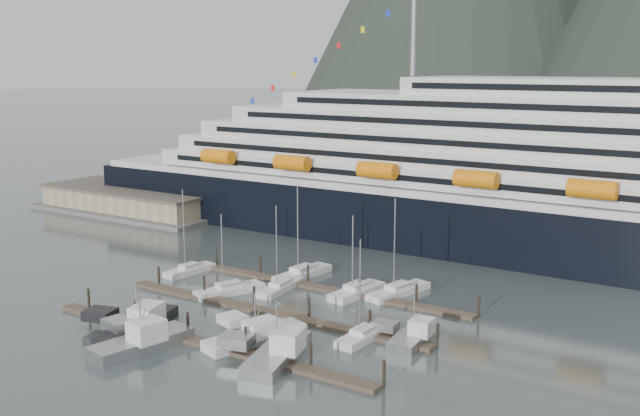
# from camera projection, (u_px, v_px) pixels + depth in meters

# --- Properties ---
(ground) EXTENTS (1600.00, 1600.00, 0.00)m
(ground) POSITION_uv_depth(u_px,v_px,m) (284.00, 327.00, 94.10)
(ground) COLOR #465253
(ground) RESTS_ON ground
(cruise_ship) EXTENTS (210.00, 30.40, 50.30)m
(cruise_ship) POSITION_uv_depth(u_px,v_px,m) (633.00, 193.00, 120.81)
(cruise_ship) COLOR black
(cruise_ship) RESTS_ON ground
(warehouse) EXTENTS (46.00, 20.00, 5.80)m
(warehouse) POSITION_uv_depth(u_px,v_px,m) (133.00, 202.00, 166.87)
(warehouse) COLOR #595956
(warehouse) RESTS_ON ground
(dock_near) EXTENTS (48.18, 2.28, 3.20)m
(dock_near) POSITION_uv_depth(u_px,v_px,m) (201.00, 341.00, 88.52)
(dock_near) COLOR #4D3F32
(dock_near) RESTS_ON ground
(dock_mid) EXTENTS (48.18, 2.28, 3.20)m
(dock_mid) POSITION_uv_depth(u_px,v_px,m) (268.00, 312.00, 99.20)
(dock_mid) COLOR #4D3F32
(dock_mid) RESTS_ON ground
(dock_far) EXTENTS (48.18, 2.28, 3.20)m
(dock_far) POSITION_uv_depth(u_px,v_px,m) (321.00, 287.00, 109.88)
(dock_far) COLOR #4D3F32
(dock_far) RESTS_ON ground
(sailboat_a) EXTENTS (3.53, 9.15, 14.05)m
(sailboat_a) POSITION_uv_depth(u_px,v_px,m) (190.00, 271.00, 118.22)
(sailboat_a) COLOR silver
(sailboat_a) RESTS_ON ground
(sailboat_b) EXTENTS (3.62, 10.10, 13.26)m
(sailboat_b) POSITION_uv_depth(u_px,v_px,m) (280.00, 288.00, 109.30)
(sailboat_b) COLOR silver
(sailboat_b) RESTS_ON ground
(sailboat_c) EXTENTS (6.45, 10.65, 12.34)m
(sailboat_c) POSITION_uv_depth(u_px,v_px,m) (229.00, 291.00, 107.76)
(sailboat_c) COLOR silver
(sailboat_c) RESTS_ON ground
(sailboat_e) EXTENTS (3.97, 11.47, 14.85)m
(sailboat_e) POSITION_uv_depth(u_px,v_px,m) (303.00, 274.00, 116.32)
(sailboat_e) COLOR silver
(sailboat_e) RESTS_ON ground
(sailboat_f) EXTENTS (4.04, 10.59, 12.40)m
(sailboat_f) POSITION_uv_depth(u_px,v_px,m) (357.00, 292.00, 107.09)
(sailboat_f) COLOR silver
(sailboat_f) RESTS_ON ground
(sailboat_g) EXTENTS (5.27, 11.64, 14.70)m
(sailboat_g) POSITION_uv_depth(u_px,v_px,m) (399.00, 292.00, 107.33)
(sailboat_g) COLOR silver
(sailboat_g) RESTS_ON ground
(sailboat_h) EXTENTS (3.04, 9.16, 13.06)m
(sailboat_h) POSITION_uv_depth(u_px,v_px,m) (363.00, 336.00, 89.90)
(sailboat_h) COLOR silver
(sailboat_h) RESTS_ON ground
(trawler_a) EXTENTS (10.96, 14.42, 7.67)m
(trawler_a) POSITION_uv_depth(u_px,v_px,m) (136.00, 324.00, 92.48)
(trawler_a) COLOR black
(trawler_a) RESTS_ON ground
(trawler_b) EXTENTS (9.84, 12.88, 8.08)m
(trawler_b) POSITION_uv_depth(u_px,v_px,m) (141.00, 341.00, 86.86)
(trawler_b) COLOR #96989B
(trawler_b) RESTS_ON ground
(trawler_c) EXTENTS (10.29, 13.48, 6.66)m
(trawler_c) POSITION_uv_depth(u_px,v_px,m) (255.00, 335.00, 89.13)
(trawler_c) COLOR silver
(trawler_c) RESTS_ON ground
(trawler_d) EXTENTS (10.58, 13.62, 7.80)m
(trawler_d) POSITION_uv_depth(u_px,v_px,m) (276.00, 352.00, 83.59)
(trawler_d) COLOR #96989B
(trawler_d) RESTS_ON ground
(trawler_e) EXTENTS (7.65, 10.03, 6.31)m
(trawler_e) POSITION_uv_depth(u_px,v_px,m) (413.00, 335.00, 89.15)
(trawler_e) COLOR #96989B
(trawler_e) RESTS_ON ground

